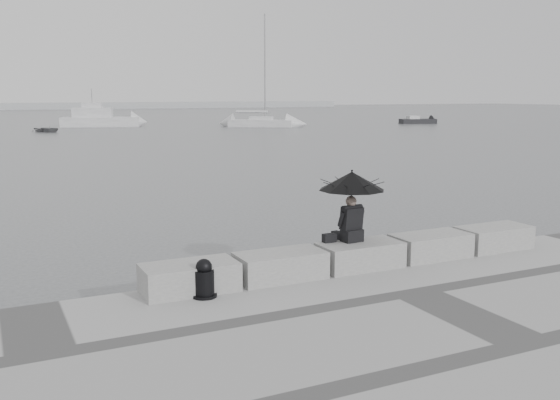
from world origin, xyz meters
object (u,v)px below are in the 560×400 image
seated_person (352,189)px  dinghy (47,129)px  mooring_bollard (204,281)px  small_motorboat (418,121)px  sailboat_right (261,122)px  motor_cruiser (101,119)px

seated_person → dinghy: seated_person is taller
mooring_bollard → small_motorboat: mooring_bollard is taller
sailboat_right → motor_cruiser: (-16.89, 8.44, 0.37)m
dinghy → small_motorboat: bearing=-41.2°
mooring_bollard → small_motorboat: size_ratio=0.13×
seated_person → motor_cruiser: bearing=80.0°
mooring_bollard → small_motorboat: bearing=49.2°
seated_person → small_motorboat: bearing=46.7°
motor_cruiser → small_motorboat: 39.70m
mooring_bollard → motor_cruiser: motor_cruiser is taller
mooring_bollard → sailboat_right: size_ratio=0.05×
sailboat_right → small_motorboat: size_ratio=2.63×
motor_cruiser → small_motorboat: bearing=1.3°
sailboat_right → dinghy: size_ratio=4.01×
seated_person → motor_cruiser: 65.95m
small_motorboat → dinghy: bearing=-168.8°
dinghy → mooring_bollard: bearing=-132.2°
mooring_bollard → small_motorboat: (48.31, 56.04, -0.46)m
dinghy → motor_cruiser: bearing=12.2°
seated_person → mooring_bollard: seated_person is taller
seated_person → mooring_bollard: bearing=-174.1°
sailboat_right → seated_person: bearing=-76.9°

